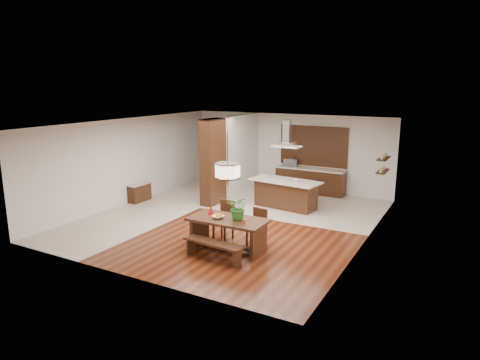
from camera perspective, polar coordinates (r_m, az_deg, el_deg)
The scene contains 25 objects.
room_shell at distance 12.58m, azimuth -1.20°, elevation 3.75°, with size 9.00×9.04×2.92m.
tile_hallway at distance 14.57m, azimuth -10.59°, elevation -3.51°, with size 2.50×9.00×0.01m, color beige.
tile_kitchen at distance 14.72m, azimuth 7.96°, elevation -3.24°, with size 5.50×4.00×0.01m, color beige.
soffit_band at distance 12.48m, azimuth -1.22°, elevation 7.49°, with size 8.00×9.00×0.02m, color #351B0D.
partition_pier at distance 14.41m, azimuth -3.63°, elevation 2.41°, with size 0.45×1.00×2.90m, color black.
partition_stub at distance 16.20m, azimuth 0.35°, elevation 3.58°, with size 0.18×2.40×2.90m, color silver.
hallway_console at distance 15.31m, azimuth -13.25°, elevation -1.64°, with size 0.37×0.88×0.63m, color black.
hallway_doorway at distance 17.84m, azimuth -1.64°, elevation 3.12°, with size 1.10×0.20×2.10m, color black.
rear_counter at distance 16.24m, azimuth 9.34°, elevation -0.07°, with size 2.60×0.62×0.95m.
kitchen_window at distance 16.25m, azimuth 9.81°, elevation 4.50°, with size 2.60×0.08×1.50m, color #A55E31.
shelf_lower at distance 13.82m, azimuth 18.49°, elevation 1.12°, with size 0.26×0.90×0.04m, color black.
shelf_upper at distance 13.75m, azimuth 18.60°, elevation 2.75°, with size 0.26×0.90×0.04m, color black.
dining_table at distance 10.55m, azimuth -1.61°, elevation -6.26°, with size 1.94×0.99×0.80m.
dining_bench at distance 10.12m, azimuth -3.58°, elevation -9.38°, with size 1.55×0.34×0.44m, color black, non-canonical shape.
dining_chair_left at distance 11.29m, azimuth -2.26°, elevation -5.40°, with size 0.45×0.45×1.03m, color black, non-canonical shape.
dining_chair_right at distance 10.87m, azimuth 2.16°, elevation -6.37°, with size 0.41×0.41×0.94m, color black, non-canonical shape.
pendant_lantern at distance 10.13m, azimuth -1.67°, elevation 2.62°, with size 0.64×0.64×1.31m, color #F8E0BE, non-canonical shape.
foliage_plant at distance 10.31m, azimuth -0.18°, elevation -3.74°, with size 0.53×0.46×0.59m, color #2B6D24.
fruit_bowl at distance 10.51m, azimuth -2.95°, elevation -4.93°, with size 0.28×0.28×0.07m, color beige.
napkin_cone at distance 10.80m, azimuth -3.89°, elevation -4.01°, with size 0.15×0.15×0.23m, color #B30C0D.
gold_ornament at distance 10.15m, azimuth 0.65°, elevation -5.50°, with size 0.06×0.06×0.09m, color gold.
kitchen_island at distance 14.17m, azimuth 6.09°, elevation -1.80°, with size 2.39×1.27×0.95m.
range_hood at distance 13.82m, azimuth 6.29°, elevation 6.18°, with size 0.90×0.55×0.87m, color silver, non-canonical shape.
island_cup at distance 13.81m, azimuth 7.46°, elevation -0.05°, with size 0.12×0.12×0.10m, color silver.
microwave at distance 16.41m, azimuth 6.77°, elevation 2.34°, with size 0.50×0.34×0.28m, color #B2B4B9.
Camera 1 is at (6.21, -10.76, 4.02)m, focal length 32.00 mm.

